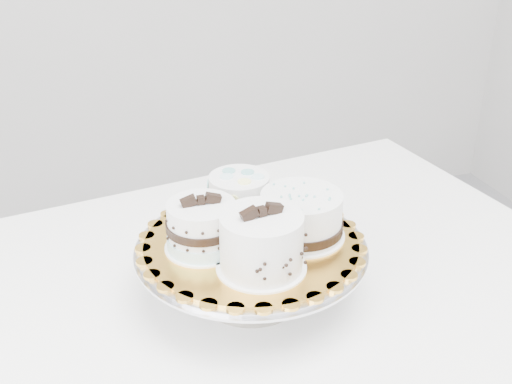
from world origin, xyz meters
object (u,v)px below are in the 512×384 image
object	(u,v)px
table	(220,340)
cake_banded	(202,228)
cake_stand	(251,261)
cake_board	(251,243)
cake_ribbon	(302,217)
cake_dots	(239,196)
cake_swirl	(261,244)

from	to	relation	value
table	cake_banded	xyz separation A→B (m)	(-0.02, 0.00, 0.20)
cake_stand	cake_board	bearing A→B (deg)	0.00
cake_stand	cake_ribbon	xyz separation A→B (m)	(0.08, -0.01, 0.07)
cake_stand	cake_dots	size ratio (longest dim) A/B	2.98
table	cake_stand	xyz separation A→B (m)	(0.05, -0.00, 0.14)
cake_swirl	cake_stand	bearing A→B (deg)	75.54
cake_banded	cake_dots	distance (m)	0.11
table	cake_stand	bearing A→B (deg)	-10.65
cake_board	cake_ribbon	world-z (taller)	cake_ribbon
cake_board	cake_ribbon	bearing A→B (deg)	-6.07
cake_board	cake_dots	size ratio (longest dim) A/B	2.73
cake_stand	cake_board	xyz separation A→B (m)	(0.00, 0.00, 0.03)
cake_swirl	cake_ribbon	bearing A→B (deg)	28.93
cake_stand	cake_banded	bearing A→B (deg)	175.13
cake_ribbon	cake_stand	bearing A→B (deg)	-167.71
cake_stand	cake_swirl	xyz separation A→B (m)	(-0.01, -0.07, 0.07)
cake_banded	cake_ribbon	distance (m)	0.15
table	cake_banded	world-z (taller)	cake_banded
cake_swirl	cake_banded	bearing A→B (deg)	122.16
cake_stand	cake_swirl	size ratio (longest dim) A/B	2.73
cake_dots	cake_ribbon	world-z (taller)	cake_ribbon
cake_banded	cake_swirl	bearing A→B (deg)	-47.73
cake_banded	cake_dots	bearing A→B (deg)	45.49
table	cake_dots	distance (m)	0.23
cake_banded	cake_board	bearing A→B (deg)	-2.04
cake_banded	cake_ribbon	world-z (taller)	cake_banded
cake_board	cake_banded	world-z (taller)	cake_banded
cake_board	cake_swirl	xyz separation A→B (m)	(-0.01, -0.07, 0.04)
table	cake_swirl	distance (m)	0.23
cake_dots	cake_board	bearing A→B (deg)	-108.28
cake_swirl	cake_ribbon	world-z (taller)	cake_swirl
cake_stand	cake_swirl	world-z (taller)	cake_swirl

